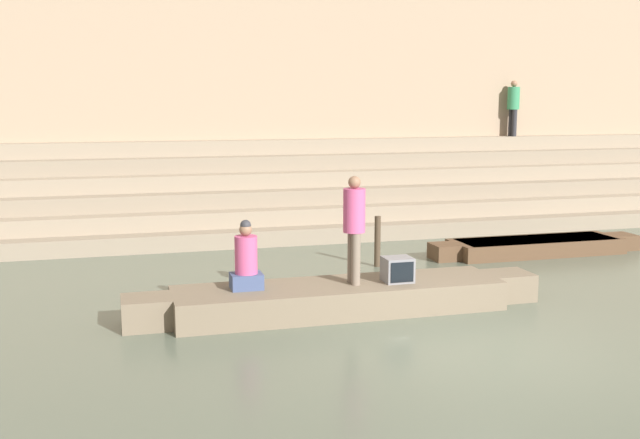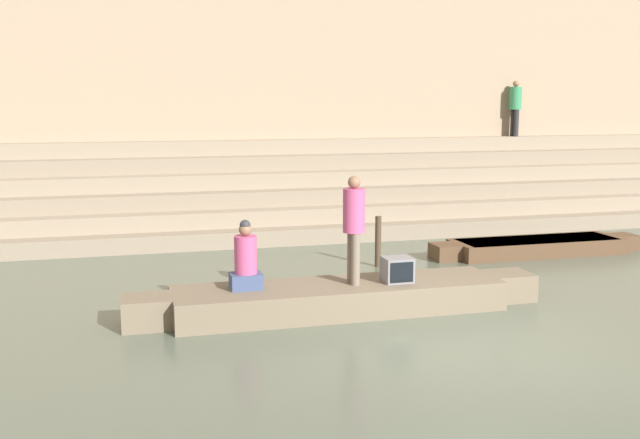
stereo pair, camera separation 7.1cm
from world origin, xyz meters
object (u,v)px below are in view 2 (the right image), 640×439
at_px(rowboat_main, 339,297).
at_px(tv_set, 397,270).
at_px(mooring_post, 378,241).
at_px(person_on_steps, 515,104).
at_px(moored_boat_shore, 537,246).
at_px(person_standing, 354,222).
at_px(person_rowing, 246,261).

distance_m(rowboat_main, tv_set, 1.09).
distance_m(mooring_post, person_on_steps, 9.00).
height_order(moored_boat_shore, person_on_steps, person_on_steps).
distance_m(rowboat_main, person_standing, 1.28).
height_order(person_standing, mooring_post, person_standing).
bearing_deg(person_standing, mooring_post, 61.43).
xyz_separation_m(rowboat_main, person_rowing, (-1.54, 0.10, 0.68)).
bearing_deg(person_rowing, rowboat_main, 8.51).
bearing_deg(mooring_post, person_rowing, -138.16).
bearing_deg(person_rowing, person_on_steps, 54.06).
bearing_deg(rowboat_main, moored_boat_shore, 28.56).
bearing_deg(person_on_steps, tv_set, -48.39).
bearing_deg(tv_set, person_on_steps, 47.16).
relative_size(moored_boat_shore, mooring_post, 4.75).
bearing_deg(moored_boat_shore, mooring_post, -177.16).
bearing_deg(rowboat_main, tv_set, -7.89).
bearing_deg(moored_boat_shore, person_on_steps, 65.50).
distance_m(person_standing, tv_set, 1.12).
bearing_deg(person_standing, rowboat_main, 170.27).
relative_size(rowboat_main, person_rowing, 6.22).
bearing_deg(mooring_post, person_standing, -116.44).
bearing_deg(mooring_post, moored_boat_shore, 3.50).
bearing_deg(person_standing, person_on_steps, 45.93).
bearing_deg(person_on_steps, person_standing, -51.45).
relative_size(person_standing, person_rowing, 1.59).
bearing_deg(mooring_post, tv_set, -104.08).
xyz_separation_m(rowboat_main, moored_boat_shore, (5.75, 3.33, -0.07)).
relative_size(person_rowing, moored_boat_shore, 0.22).
height_order(tv_set, mooring_post, mooring_post).
bearing_deg(person_standing, person_rowing, 173.61).
xyz_separation_m(tv_set, mooring_post, (0.80, 3.20, -0.15)).
bearing_deg(tv_set, person_rowing, 171.27).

